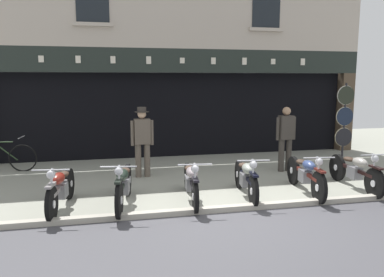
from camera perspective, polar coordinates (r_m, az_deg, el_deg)
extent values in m
cube|color=gray|center=(11.76, -1.54, -3.09)|extent=(23.82, 10.00, 0.08)
cube|color=#A8A294|center=(7.15, 6.18, -10.64)|extent=(23.82, 0.16, 0.18)
cube|color=black|center=(13.81, -3.39, 4.30)|extent=(10.88, 4.00, 2.60)
cube|color=#4C3D2D|center=(13.97, 21.92, 3.73)|extent=(0.44, 0.36, 2.60)
cube|color=black|center=(12.08, -2.07, 4.28)|extent=(10.41, 0.03, 2.18)
cube|color=#202823|center=(11.64, -1.71, 11.60)|extent=(11.82, 0.24, 0.70)
cube|color=silver|center=(11.43, -21.72, 11.04)|extent=(0.14, 0.03, 0.18)
cube|color=silver|center=(11.32, -16.74, 11.32)|extent=(0.14, 0.03, 0.20)
cube|color=silver|center=(11.29, -11.79, 11.50)|extent=(0.14, 0.03, 0.20)
cube|color=silver|center=(11.36, -6.52, 11.61)|extent=(0.14, 0.03, 0.22)
cube|color=silver|center=(11.51, -1.47, 11.63)|extent=(0.14, 0.03, 0.16)
cube|color=silver|center=(11.73, 3.23, 11.57)|extent=(0.14, 0.03, 0.20)
cube|color=silver|center=(12.04, 7.87, 11.43)|extent=(0.14, 0.03, 0.21)
cube|color=silver|center=(12.40, 12.09, 11.24)|extent=(0.14, 0.03, 0.17)
cube|color=silver|center=(12.86, 16.29, 10.99)|extent=(0.14, 0.03, 0.21)
cube|color=#B9AC9C|center=(11.91, -1.83, 19.59)|extent=(11.82, 0.40, 2.62)
cube|color=#B9AC9C|center=(11.35, -14.62, 16.27)|extent=(1.10, 0.12, 0.10)
cube|color=black|center=(12.48, 11.11, 18.94)|extent=(0.90, 0.02, 1.30)
cube|color=#B9AC9C|center=(12.34, 11.08, 15.77)|extent=(1.10, 0.12, 0.10)
cylinder|color=black|center=(6.90, -20.33, -9.26)|extent=(0.15, 0.62, 0.62)
cylinder|color=silver|center=(6.90, -20.33, -9.26)|extent=(0.12, 0.15, 0.14)
cylinder|color=black|center=(8.11, -17.96, -6.45)|extent=(0.16, 0.62, 0.62)
cylinder|color=silver|center=(8.11, -17.96, -6.45)|extent=(0.13, 0.15, 0.14)
cube|color=gray|center=(7.47, -19.09, -6.86)|extent=(0.22, 1.20, 0.07)
cube|color=slate|center=(7.49, -19.07, -7.37)|extent=(0.24, 0.34, 0.26)
ellipsoid|color=maroon|center=(7.27, -19.46, -5.67)|extent=(0.28, 0.48, 0.20)
ellipsoid|color=#38281E|center=(7.65, -18.75, -5.09)|extent=(0.24, 0.32, 0.10)
cube|color=gray|center=(6.81, -20.48, -6.62)|extent=(0.15, 0.37, 0.04)
sphere|color=silver|center=(6.82, -20.43, -5.10)|extent=(0.15, 0.15, 0.15)
cylinder|color=silver|center=(6.81, -20.47, -4.45)|extent=(0.62, 0.10, 0.02)
cylinder|color=silver|center=(6.86, -20.38, -6.85)|extent=(0.07, 0.27, 0.61)
cylinder|color=black|center=(6.74, -10.89, -9.10)|extent=(0.17, 0.66, 0.66)
cylinder|color=silver|center=(6.74, -10.89, -9.10)|extent=(0.12, 0.16, 0.14)
cylinder|color=black|center=(8.05, -9.61, -6.10)|extent=(0.18, 0.66, 0.66)
cylinder|color=silver|center=(8.05, -9.61, -6.10)|extent=(0.13, 0.16, 0.14)
cube|color=black|center=(7.36, -10.22, -6.57)|extent=(0.27, 1.26, 0.07)
cube|color=slate|center=(7.38, -10.20, -7.09)|extent=(0.25, 0.35, 0.26)
ellipsoid|color=black|center=(7.15, -10.42, -5.38)|extent=(0.29, 0.49, 0.20)
ellipsoid|color=#38281E|center=(7.56, -10.03, -4.76)|extent=(0.25, 0.33, 0.10)
cube|color=black|center=(6.64, -10.98, -6.24)|extent=(0.16, 0.37, 0.04)
sphere|color=silver|center=(6.66, -10.95, -4.85)|extent=(0.15, 0.15, 0.15)
cylinder|color=silver|center=(6.65, -10.97, -4.18)|extent=(0.62, 0.12, 0.02)
cylinder|color=silver|center=(6.70, -10.92, -6.63)|extent=(0.07, 0.23, 0.62)
cylinder|color=black|center=(6.90, 0.49, -8.73)|extent=(0.13, 0.61, 0.61)
cylinder|color=silver|center=(6.90, 0.49, -8.73)|extent=(0.11, 0.14, 0.13)
cylinder|color=black|center=(8.27, -0.71, -5.77)|extent=(0.14, 0.61, 0.61)
cylinder|color=silver|center=(8.27, -0.71, -5.77)|extent=(0.12, 0.14, 0.13)
cube|color=black|center=(7.55, -0.17, -6.24)|extent=(0.21, 1.31, 0.07)
cube|color=slate|center=(7.57, -0.16, -6.76)|extent=(0.23, 0.34, 0.26)
ellipsoid|color=gray|center=(7.34, -0.02, -5.08)|extent=(0.27, 0.48, 0.20)
ellipsoid|color=#38281E|center=(7.75, -0.37, -4.47)|extent=(0.23, 0.32, 0.10)
cube|color=black|center=(6.81, 0.49, -6.15)|extent=(0.14, 0.37, 0.04)
sphere|color=silver|center=(6.83, 0.44, -4.58)|extent=(0.15, 0.15, 0.15)
cylinder|color=silver|center=(6.81, 0.44, -3.92)|extent=(0.62, 0.09, 0.02)
cylinder|color=silver|center=(6.86, 0.45, -6.32)|extent=(0.06, 0.23, 0.62)
cylinder|color=black|center=(7.31, 9.21, -7.83)|extent=(0.15, 0.62, 0.61)
cylinder|color=silver|center=(7.31, 9.21, -7.83)|extent=(0.12, 0.15, 0.13)
cylinder|color=black|center=(8.54, 7.09, -5.34)|extent=(0.16, 0.62, 0.61)
cylinder|color=silver|center=(8.54, 7.09, -5.34)|extent=(0.13, 0.15, 0.13)
cube|color=black|center=(7.89, 8.09, -5.65)|extent=(0.23, 1.21, 0.07)
cube|color=slate|center=(7.91, 8.08, -6.14)|extent=(0.24, 0.34, 0.26)
ellipsoid|color=gray|center=(7.70, 8.38, -4.49)|extent=(0.28, 0.49, 0.20)
ellipsoid|color=#38281E|center=(8.07, 7.74, -3.99)|extent=(0.24, 0.32, 0.10)
cube|color=black|center=(7.22, 9.27, -5.35)|extent=(0.15, 0.37, 0.04)
sphere|color=silver|center=(7.24, 9.19, -3.90)|extent=(0.15, 0.15, 0.15)
cylinder|color=silver|center=(7.22, 9.21, -3.28)|extent=(0.62, 0.11, 0.02)
cylinder|color=silver|center=(7.27, 9.19, -5.54)|extent=(0.07, 0.23, 0.62)
cylinder|color=black|center=(7.79, 18.53, -7.02)|extent=(0.16, 0.65, 0.64)
cylinder|color=silver|center=(7.79, 18.53, -7.02)|extent=(0.12, 0.15, 0.14)
cylinder|color=black|center=(9.07, 14.97, -4.64)|extent=(0.17, 0.65, 0.64)
cylinder|color=silver|center=(9.07, 14.97, -4.64)|extent=(0.13, 0.15, 0.14)
cube|color=#561F18|center=(8.39, 16.65, -4.95)|extent=(0.24, 1.31, 0.07)
cube|color=slate|center=(8.41, 16.63, -5.41)|extent=(0.24, 0.34, 0.26)
ellipsoid|color=navy|center=(8.19, 17.15, -3.87)|extent=(0.28, 0.49, 0.20)
ellipsoid|color=#38281E|center=(8.59, 16.08, -3.38)|extent=(0.24, 0.32, 0.10)
cube|color=#561F18|center=(7.70, 18.66, -4.58)|extent=(0.15, 0.37, 0.04)
sphere|color=silver|center=(7.72, 18.54, -3.33)|extent=(0.15, 0.15, 0.15)
cylinder|color=silver|center=(7.71, 18.57, -2.75)|extent=(0.62, 0.11, 0.02)
cylinder|color=silver|center=(7.75, 18.52, -4.88)|extent=(0.07, 0.27, 0.61)
cylinder|color=black|center=(8.53, 25.76, -6.12)|extent=(0.11, 0.63, 0.63)
cylinder|color=silver|center=(8.53, 25.76, -6.12)|extent=(0.11, 0.15, 0.14)
cylinder|color=black|center=(9.71, 20.98, -4.08)|extent=(0.12, 0.63, 0.63)
cylinder|color=silver|center=(9.71, 20.98, -4.08)|extent=(0.12, 0.15, 0.14)
cube|color=black|center=(9.09, 23.26, -4.30)|extent=(0.16, 1.33, 0.07)
cube|color=slate|center=(9.10, 23.23, -4.73)|extent=(0.22, 0.33, 0.26)
ellipsoid|color=#9A958D|center=(8.90, 23.92, -3.28)|extent=(0.25, 0.47, 0.20)
ellipsoid|color=#38281E|center=(9.27, 22.48, -2.87)|extent=(0.22, 0.31, 0.10)
cube|color=black|center=(8.45, 25.91, -3.92)|extent=(0.12, 0.37, 0.04)
sphere|color=silver|center=(8.47, 25.75, -2.75)|extent=(0.15, 0.15, 0.15)
cylinder|color=silver|center=(8.46, 25.79, -2.22)|extent=(0.62, 0.07, 0.02)
cylinder|color=silver|center=(8.50, 25.73, -4.16)|extent=(0.05, 0.24, 0.62)
cylinder|color=brown|center=(9.48, -6.75, -3.18)|extent=(0.15, 0.15, 0.85)
cylinder|color=brown|center=(9.45, -8.07, -3.25)|extent=(0.15, 0.15, 0.85)
cube|color=brown|center=(9.34, -7.50, 1.06)|extent=(0.39, 0.24, 0.62)
cube|color=silver|center=(9.44, -7.60, 1.60)|extent=(0.14, 0.03, 0.35)
cube|color=maroon|center=(9.46, -7.61, 1.53)|extent=(0.05, 0.01, 0.32)
cylinder|color=brown|center=(9.38, -6.07, 0.90)|extent=(0.09, 0.09, 0.61)
cylinder|color=brown|center=(9.32, -8.92, 0.79)|extent=(0.09, 0.09, 0.61)
sphere|color=tan|center=(9.29, -7.55, 3.64)|extent=(0.21, 0.21, 0.21)
cylinder|color=#332D28|center=(9.29, -7.56, 3.99)|extent=(0.35, 0.35, 0.01)
cylinder|color=#332D28|center=(9.28, -7.56, 4.35)|extent=(0.22, 0.22, 0.11)
cylinder|color=#38332D|center=(10.32, 14.31, -2.36)|extent=(0.15, 0.15, 0.87)
cylinder|color=#38332D|center=(10.20, 13.26, -2.44)|extent=(0.15, 0.15, 0.87)
cube|color=#38332D|center=(10.15, 13.93, 1.61)|extent=(0.40, 0.25, 0.62)
cube|color=silver|center=(10.24, 13.62, 2.10)|extent=(0.14, 0.03, 0.35)
cube|color=maroon|center=(10.25, 13.58, 2.04)|extent=(0.05, 0.02, 0.32)
cylinder|color=#38332D|center=(10.27, 15.05, 1.50)|extent=(0.09, 0.09, 0.59)
cylinder|color=#38332D|center=(10.03, 12.78, 1.42)|extent=(0.09, 0.09, 0.59)
sphere|color=#9E7A5B|center=(10.10, 14.02, 4.01)|extent=(0.22, 0.22, 0.22)
cylinder|color=#232328|center=(11.98, 21.86, 2.24)|extent=(0.06, 0.06, 2.29)
cylinder|color=#23281E|center=(11.91, 22.14, 6.03)|extent=(0.53, 0.03, 0.53)
torus|color=silver|center=(11.92, 22.10, 6.03)|extent=(0.56, 0.04, 0.56)
cylinder|color=#192338|center=(11.95, 21.97, 3.10)|extent=(0.53, 0.03, 0.53)
torus|color=beige|center=(11.96, 21.93, 3.11)|extent=(0.56, 0.04, 0.56)
cylinder|color=black|center=(12.02, 21.80, 0.20)|extent=(0.53, 0.03, 0.53)
torus|color=beige|center=(12.03, 21.76, 0.21)|extent=(0.56, 0.04, 0.56)
cube|color=silver|center=(11.72, -9.47, 6.22)|extent=(0.72, 0.02, 0.92)
cube|color=#511E19|center=(11.70, -9.51, 7.98)|extent=(0.72, 0.01, 0.20)
torus|color=black|center=(10.93, -24.06, -2.72)|extent=(0.72, 0.11, 0.72)
cylinder|color=#23381E|center=(11.02, -26.11, -1.81)|extent=(0.56, 0.09, 0.48)
cylinder|color=#23381E|center=(11.02, -26.70, -0.48)|extent=(0.55, 0.08, 0.03)
cylinder|color=silver|center=(10.84, -24.25, 0.19)|extent=(0.07, 0.50, 0.02)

